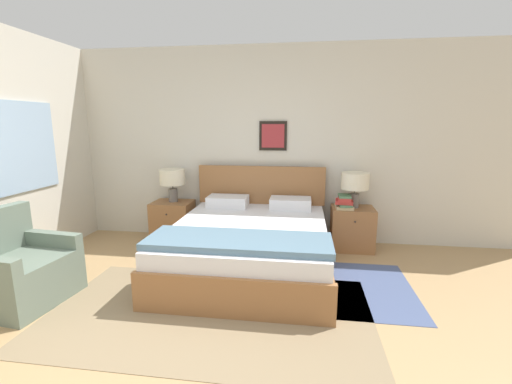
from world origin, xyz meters
The scene contains 15 objects.
wall_back centered at (0.00, 2.87, 1.30)m, with size 7.34×0.09×2.60m.
wall_left centered at (-2.50, 1.42, 1.30)m, with size 0.08×5.24×2.60m.
area_rug_main centered at (-0.15, 0.82, 0.00)m, with size 2.75×1.57×0.01m.
area_rug_bedside centered at (1.31, 1.46, 0.00)m, with size 0.80×1.22×0.01m.
bed centered at (0.05, 1.78, 0.29)m, with size 1.71×2.04×1.03m.
armchair centered at (-1.91, 0.78, 0.29)m, with size 0.78×0.82×0.84m.
nightstand_near_window centered at (-1.16, 2.58, 0.27)m, with size 0.53×0.45×0.54m.
nightstand_by_door centered at (1.25, 2.58, 0.27)m, with size 0.53×0.45×0.54m.
table_lamp_near_window centered at (-1.15, 2.60, 0.86)m, with size 0.34×0.34×0.45m.
table_lamp_by_door centered at (1.26, 2.60, 0.86)m, with size 0.34×0.34×0.45m.
book_thick_bottom centered at (1.13, 2.53, 0.56)m, with size 0.22×0.26×0.04m.
book_hardcover_middle centered at (1.13, 2.53, 0.60)m, with size 0.18×0.29×0.03m.
book_novel_upper centered at (1.13, 2.53, 0.63)m, with size 0.24×0.25×0.04m.
book_slim_near_top centered at (1.13, 2.53, 0.67)m, with size 0.17×0.24×0.04m.
book_paperback_top centered at (1.13, 2.53, 0.70)m, with size 0.15×0.24×0.02m.
Camera 1 is at (0.61, -1.77, 1.60)m, focal length 24.00 mm.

